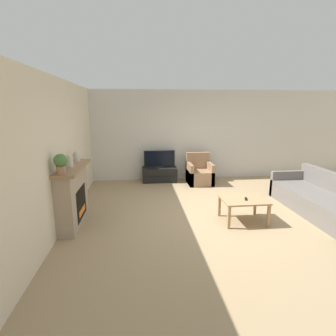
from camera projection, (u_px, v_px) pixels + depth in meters
ground_plane at (212, 215)px, 5.44m from camera, size 24.00×24.00×0.00m
wall_back at (188, 135)px, 8.02m from camera, size 12.00×0.06×2.70m
wall_left at (61, 153)px, 4.83m from camera, size 0.06×12.00×2.70m
fireplace at (73, 195)px, 4.92m from camera, size 0.41×1.44×1.12m
mantel_vase_left at (64, 165)px, 4.36m from camera, size 0.08×0.08×0.23m
mantel_vase_centre_left at (69, 162)px, 4.67m from camera, size 0.13×0.13×0.23m
mantel_vase_right at (76, 157)px, 5.20m from camera, size 0.14×0.14×0.21m
potted_plant at (61, 163)px, 4.16m from camera, size 0.22×0.22×0.33m
tv_stand at (160, 174)px, 7.88m from camera, size 1.03×0.47×0.43m
tv at (159, 160)px, 7.78m from camera, size 0.92×0.18×0.51m
armchair at (199, 174)px, 7.67m from camera, size 0.70×0.76×0.88m
coffee_table at (243, 202)px, 5.05m from camera, size 0.84×0.66×0.46m
remote at (246, 199)px, 5.00m from camera, size 0.09×0.15×0.02m
couch at (322, 201)px, 5.46m from camera, size 0.96×2.46×0.82m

